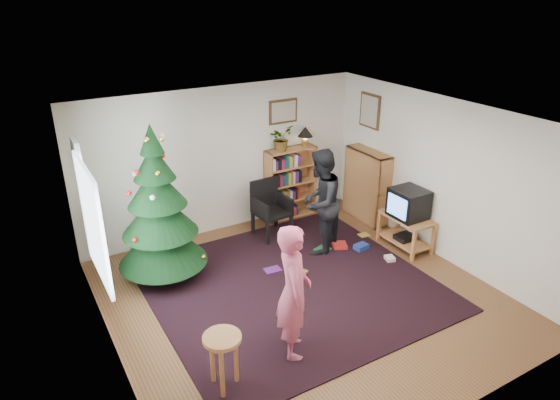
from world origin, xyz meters
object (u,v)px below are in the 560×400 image
picture_back (283,111)px  potted_plant (281,138)px  crt_tv (409,203)px  armchair (269,206)px  person_by_chair (320,202)px  tv_stand (406,229)px  bookshelf_back (290,182)px  bookshelf_right (367,185)px  table_lamp (305,133)px  person_standing (293,292)px  christmas_tree (159,217)px  picture_right (370,111)px  stool (223,348)px

picture_back → potted_plant: (-0.12, -0.14, -0.43)m
crt_tv → armchair: (-1.69, 1.54, -0.26)m
potted_plant → person_by_chair: bearing=-93.9°
tv_stand → bookshelf_back: bearing=116.6°
bookshelf_right → armchair: (-1.81, 0.36, -0.14)m
table_lamp → bookshelf_back: bearing=180.0°
armchair → person_standing: size_ratio=0.59×
potted_plant → armchair: bearing=-138.3°
christmas_tree → potted_plant: (2.50, 0.85, 0.56)m
christmas_tree → armchair: size_ratio=2.38×
crt_tv → table_lamp: size_ratio=1.49×
table_lamp → tv_stand: bearing=-70.8°
bookshelf_back → picture_back: bearing=120.1°
picture_back → person_by_chair: picture_back is taller
armchair → person_by_chair: (0.41, -0.92, 0.33)m
christmas_tree → potted_plant: 2.70m
picture_back → armchair: 1.66m
crt_tv → person_standing: size_ratio=0.32×
picture_right → person_by_chair: (-1.54, -0.78, -1.10)m
armchair → potted_plant: potted_plant is taller
tv_stand → crt_tv: bearing=180.0°
picture_back → potted_plant: 0.46m
tv_stand → stool: (-3.85, -1.35, 0.20)m
bookshelf_back → table_lamp: 0.93m
stool → person_standing: person_standing is taller
picture_right → person_by_chair: size_ratio=0.35×
stool → person_standing: 1.00m
picture_back → picture_right: bearing=-28.7°
picture_right → table_lamp: bearing=148.1°
picture_back → crt_tv: bearing=-63.3°
tv_stand → person_standing: (-2.91, -1.23, 0.50)m
armchair → christmas_tree: bearing=-171.5°
picture_right → stool: picture_right is taller
person_by_chair → table_lamp: bearing=-146.8°
tv_stand → stool: bearing=-160.6°
table_lamp → armchair: bearing=-155.9°
person_standing → armchair: bearing=0.3°
bookshelf_right → stool: bearing=122.5°
person_standing → potted_plant: size_ratio=3.69×
person_by_chair → potted_plant: (0.09, 1.37, 0.67)m
armchair → person_standing: bearing=-116.9°
tv_stand → potted_plant: potted_plant is taller
person_standing → christmas_tree: bearing=42.4°
bookshelf_right → stool: (-3.97, -2.53, -0.14)m
bookshelf_back → table_lamp: (0.30, 0.00, 0.88)m
crt_tv → bookshelf_back: bearing=116.5°
potted_plant → table_lamp: potted_plant is taller
picture_right → christmas_tree: (-3.94, -0.26, -0.98)m
picture_right → person_by_chair: bearing=-153.2°
tv_stand → armchair: 2.30m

